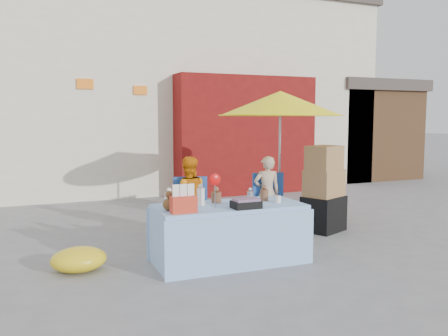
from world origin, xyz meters
name	(u,v)px	position (x,y,z in m)	size (l,w,h in m)	color
ground	(234,252)	(0.00, 0.00, 0.00)	(80.00, 80.00, 0.00)	slate
backdrop	(136,65)	(0.52, 7.52, 3.10)	(14.00, 8.00, 7.80)	silver
market_table	(229,233)	(-0.22, -0.35, 0.35)	(1.78, 0.86, 1.07)	#94B2ED
chair_left	(192,221)	(-0.27, 0.81, 0.26)	(0.58, 0.57, 0.85)	#214999
chair_right	(271,214)	(0.98, 0.81, 0.26)	(0.58, 0.57, 0.85)	#214999
vendor_orange	(188,197)	(-0.27, 0.95, 0.57)	(0.56, 0.43, 1.14)	orange
vendor_beige	(267,193)	(0.98, 0.95, 0.56)	(0.41, 0.27, 1.11)	#C5A98B
umbrella	(280,104)	(1.28, 1.10, 1.89)	(1.90, 1.90, 2.09)	gray
box_stack	(324,192)	(1.69, 0.51, 0.59)	(0.71, 0.66, 1.27)	black
tarp_bundle	(79,259)	(-1.87, -0.02, 0.14)	(0.60, 0.48, 0.27)	yellow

